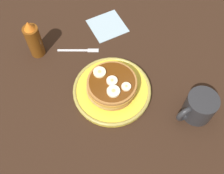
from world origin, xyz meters
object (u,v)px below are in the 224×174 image
(pancake_stack, at_px, (111,86))
(napkin, at_px, (107,26))
(banana_slice_3, at_px, (113,91))
(syrup_bottle, at_px, (34,40))
(banana_slice_0, at_px, (111,82))
(plate, at_px, (112,90))
(coffee_mug, at_px, (199,107))
(banana_slice_1, at_px, (126,87))
(banana_slice_2, at_px, (100,72))
(fork, at_px, (81,50))

(pancake_stack, relative_size, napkin, 1.31)
(banana_slice_3, distance_m, syrup_bottle, 0.29)
(banana_slice_0, bearing_deg, syrup_bottle, -59.33)
(plate, bearing_deg, coffee_mug, 136.37)
(banana_slice_1, distance_m, banana_slice_2, 0.09)
(pancake_stack, xyz_separation_m, fork, (0.02, -0.18, -0.03))
(pancake_stack, height_order, fork, pancake_stack)
(pancake_stack, relative_size, banana_slice_3, 4.04)
(banana_slice_2, xyz_separation_m, banana_slice_3, (-0.01, 0.07, 0.00))
(coffee_mug, bearing_deg, banana_slice_2, -47.10)
(banana_slice_1, relative_size, banana_slice_3, 0.73)
(pancake_stack, height_order, syrup_bottle, syrup_bottle)
(banana_slice_1, height_order, coffee_mug, coffee_mug)
(pancake_stack, distance_m, coffee_mug, 0.24)
(coffee_mug, distance_m, fork, 0.40)
(pancake_stack, bearing_deg, banana_slice_0, 86.45)
(banana_slice_0, relative_size, napkin, 0.27)
(plate, distance_m, pancake_stack, 0.03)
(banana_slice_1, bearing_deg, pancake_stack, -49.14)
(pancake_stack, distance_m, banana_slice_0, 0.02)
(coffee_mug, distance_m, napkin, 0.40)
(plate, distance_m, syrup_bottle, 0.28)
(pancake_stack, xyz_separation_m, napkin, (-0.10, -0.23, -0.04))
(plate, distance_m, banana_slice_0, 0.05)
(coffee_mug, bearing_deg, banana_slice_1, -41.81)
(pancake_stack, bearing_deg, syrup_bottle, -59.17)
(coffee_mug, bearing_deg, fork, -60.52)
(banana_slice_2, distance_m, coffee_mug, 0.28)
(plate, height_order, banana_slice_2, banana_slice_2)
(plate, distance_m, banana_slice_1, 0.07)
(banana_slice_2, distance_m, syrup_bottle, 0.23)
(plate, bearing_deg, fork, -83.52)
(napkin, distance_m, syrup_bottle, 0.25)
(banana_slice_3, height_order, coffee_mug, coffee_mug)
(plate, distance_m, banana_slice_2, 0.07)
(plate, bearing_deg, banana_slice_1, 127.74)
(banana_slice_0, xyz_separation_m, banana_slice_3, (0.01, 0.03, 0.00))
(syrup_bottle, bearing_deg, fork, 155.87)
(banana_slice_0, relative_size, banana_slice_1, 1.16)
(pancake_stack, height_order, coffee_mug, coffee_mug)
(pancake_stack, relative_size, banana_slice_0, 4.79)
(syrup_bottle, bearing_deg, napkin, 179.65)
(banana_slice_1, bearing_deg, banana_slice_0, -47.85)
(banana_slice_0, bearing_deg, coffee_mug, 137.11)
(plate, xyz_separation_m, banana_slice_3, (0.01, 0.03, 0.05))
(banana_slice_2, bearing_deg, fork, -89.00)
(fork, bearing_deg, banana_slice_2, 91.00)
(banana_slice_0, distance_m, syrup_bottle, 0.27)
(banana_slice_1, distance_m, banana_slice_3, 0.04)
(banana_slice_0, xyz_separation_m, napkin, (-0.10, -0.23, -0.06))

